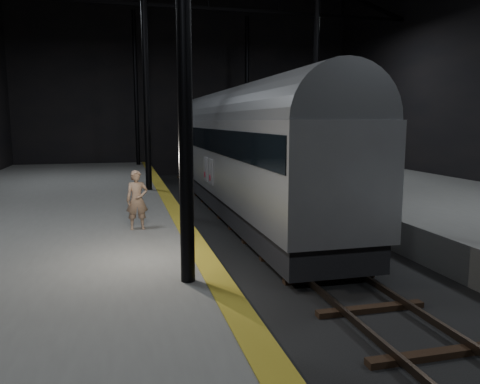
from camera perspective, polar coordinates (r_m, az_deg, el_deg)
name	(u,v)px	position (r m, az deg, el deg)	size (l,w,h in m)	color
ground	(300,258)	(13.81, 7.28, -7.95)	(44.00, 44.00, 0.00)	black
platform_left	(19,260)	(13.02, -25.39, -7.48)	(9.00, 43.80, 1.00)	#565654
tactile_strip	(188,230)	(12.74, -6.40, -4.67)	(0.50, 43.80, 0.01)	olive
track	(300,255)	(13.79, 7.28, -7.68)	(2.40, 43.00, 0.24)	#3F3328
train	(240,145)	(19.90, 0.04, 5.74)	(2.93, 19.55, 5.23)	#A0A2A8
woman	(137,200)	(12.98, -12.44, -0.96)	(0.59, 0.39, 1.62)	#99775E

